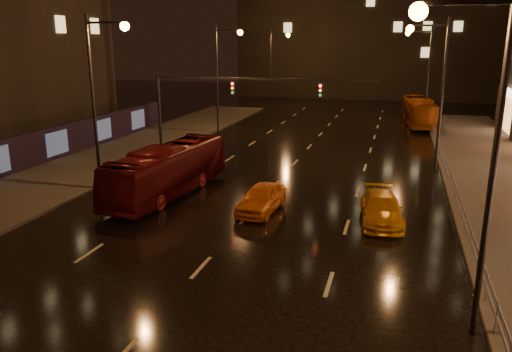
# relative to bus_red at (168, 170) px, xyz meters

# --- Properties ---
(ground) EXTENTS (140.00, 140.00, 0.00)m
(ground) POSITION_rel_bus_red_xyz_m (5.42, 7.53, -1.43)
(ground) COLOR black
(ground) RESTS_ON ground
(sidewalk_left) EXTENTS (7.00, 70.00, 0.15)m
(sidewalk_left) POSITION_rel_bus_red_xyz_m (-8.08, 2.53, -1.35)
(sidewalk_left) COLOR #38332D
(sidewalk_left) RESTS_ON ground
(traffic_signal) EXTENTS (15.31, 0.32, 6.20)m
(traffic_signal) POSITION_rel_bus_red_xyz_m (0.36, 7.53, 3.31)
(traffic_signal) COLOR black
(traffic_signal) RESTS_ON ground
(streetlight_right) EXTENTS (2.64, 0.50, 10.00)m
(streetlight_right) POSITION_rel_bus_red_xyz_m (14.34, -10.47, 5.01)
(streetlight_right) COLOR black
(streetlight_right) RESTS_ON ground
(railing_right) EXTENTS (0.05, 56.00, 1.00)m
(railing_right) POSITION_rel_bus_red_xyz_m (15.62, 5.53, -0.53)
(railing_right) COLOR #99999E
(railing_right) RESTS_ON sidewalk_right
(bus_red) EXTENTS (3.31, 10.43, 2.86)m
(bus_red) POSITION_rel_bus_red_xyz_m (0.00, 0.00, 0.00)
(bus_red) COLOR #520B0F
(bus_red) RESTS_ON ground
(bus_curb) EXTENTS (3.47, 10.43, 2.85)m
(bus_curb) POSITION_rel_bus_red_xyz_m (14.42, 29.59, -0.00)
(bus_curb) COLOR #9B450F
(bus_curb) RESTS_ON ground
(taxi_near) EXTENTS (2.04, 4.33, 1.43)m
(taxi_near) POSITION_rel_bus_red_xyz_m (5.92, -1.40, -0.71)
(taxi_near) COLOR orange
(taxi_near) RESTS_ON ground
(taxi_far) EXTENTS (2.43, 4.87, 1.36)m
(taxi_far) POSITION_rel_bus_red_xyz_m (11.93, -1.28, -0.75)
(taxi_far) COLOR orange
(taxi_far) RESTS_ON ground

